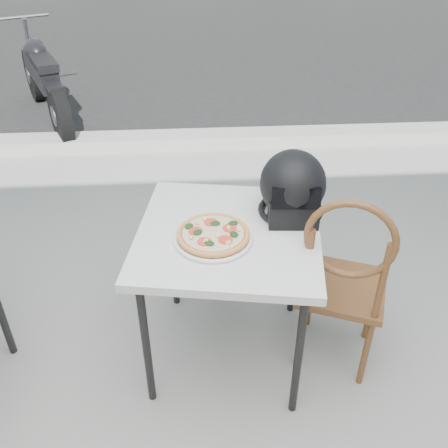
{
  "coord_description": "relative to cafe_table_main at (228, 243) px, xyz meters",
  "views": [
    {
      "loc": [
        -0.08,
        -1.34,
        2.05
      ],
      "look_at": [
        0.04,
        0.46,
        0.82
      ],
      "focal_mm": 40.0,
      "sensor_mm": 36.0,
      "label": 1
    }
  ],
  "objects": [
    {
      "name": "ground",
      "position": [
        -0.06,
        -0.48,
        -0.7
      ],
      "size": [
        80.0,
        80.0,
        0.0
      ],
      "primitive_type": "plane",
      "color": "gray",
      "rests_on": "ground"
    },
    {
      "name": "pizza",
      "position": [
        -0.07,
        -0.07,
        0.1
      ],
      "size": [
        0.36,
        0.36,
        0.04
      ],
      "rotation": [
        0.0,
        0.0,
        0.16
      ],
      "color": "#DE9751",
      "rests_on": "plate"
    },
    {
      "name": "curb",
      "position": [
        -0.06,
        2.52,
        -0.64
      ],
      "size": [
        30.0,
        0.25,
        0.12
      ],
      "primitive_type": "cube",
      "color": "gray",
      "rests_on": "ground"
    },
    {
      "name": "cafe_table_main",
      "position": [
        0.0,
        0.0,
        0.0
      ],
      "size": [
        0.93,
        0.93,
        0.77
      ],
      "rotation": [
        0.0,
        0.0,
        -0.16
      ],
      "color": "silver",
      "rests_on": "ground"
    },
    {
      "name": "motorcycle",
      "position": [
        -1.63,
        3.26,
        -0.28
      ],
      "size": [
        0.87,
        1.79,
        0.95
      ],
      "rotation": [
        0.0,
        0.0,
        0.41
      ],
      "color": "black",
      "rests_on": "street_asphalt"
    },
    {
      "name": "cafe_chair_main",
      "position": [
        0.52,
        -0.12,
        -0.13
      ],
      "size": [
        0.51,
        0.51,
        1.04
      ],
      "rotation": [
        0.0,
        0.0,
        2.76
      ],
      "color": "brown",
      "rests_on": "ground"
    },
    {
      "name": "plate",
      "position": [
        -0.07,
        -0.07,
        0.08
      ],
      "size": [
        0.4,
        0.4,
        0.02
      ],
      "rotation": [
        0.0,
        0.0,
        0.17
      ],
      "color": "white",
      "rests_on": "cafe_table_main"
    },
    {
      "name": "helmet",
      "position": [
        0.3,
        0.12,
        0.21
      ],
      "size": [
        0.33,
        0.34,
        0.31
      ],
      "rotation": [
        0.0,
        0.0,
        -0.07
      ],
      "color": "black",
      "rests_on": "cafe_table_main"
    },
    {
      "name": "street_asphalt",
      "position": [
        -0.06,
        6.52,
        -0.7
      ],
      "size": [
        30.0,
        8.0,
        0.0
      ],
      "primitive_type": "cube",
      "color": "black",
      "rests_on": "ground"
    }
  ]
}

